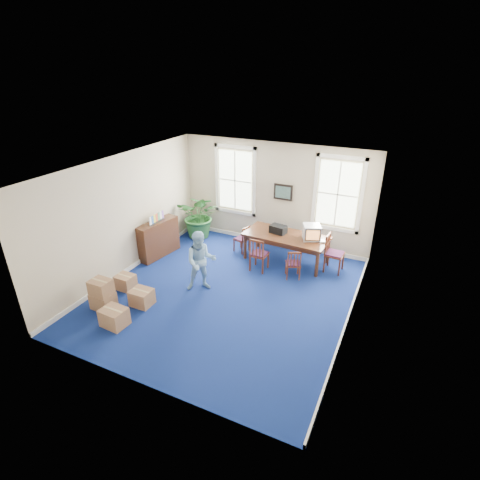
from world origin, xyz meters
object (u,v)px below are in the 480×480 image
at_px(chair_near_left, 259,254).
at_px(cardboard_boxes, 112,293).
at_px(man, 201,261).
at_px(crt_tv, 312,232).
at_px(potted_plant, 200,216).
at_px(conference_table, 286,248).
at_px(credenza, 158,239).

bearing_deg(chair_near_left, cardboard_boxes, 53.68).
bearing_deg(man, cardboard_boxes, -165.30).
bearing_deg(cardboard_boxes, crt_tv, 47.91).
relative_size(man, cardboard_boxes, 1.15).
bearing_deg(chair_near_left, potted_plant, -23.32).
bearing_deg(conference_table, credenza, -155.99).
bearing_deg(man, potted_plant, 88.33).
relative_size(crt_tv, chair_near_left, 0.50).
xyz_separation_m(crt_tv, chair_near_left, (-1.19, -0.87, -0.52)).
bearing_deg(credenza, man, -17.64).
distance_m(crt_tv, cardboard_boxes, 5.42).
height_order(crt_tv, cardboard_boxes, crt_tv).
height_order(man, credenza, man).
height_order(crt_tv, potted_plant, potted_plant).
relative_size(potted_plant, cardboard_boxes, 1.10).
distance_m(conference_table, chair_near_left, 0.95).
relative_size(conference_table, man, 1.51).
bearing_deg(man, conference_table, 25.69).
distance_m(crt_tv, potted_plant, 3.79).
relative_size(chair_near_left, cardboard_boxes, 0.72).
bearing_deg(chair_near_left, conference_table, -119.58).
xyz_separation_m(chair_near_left, cardboard_boxes, (-2.42, -3.13, -0.10)).
bearing_deg(crt_tv, man, -155.53).
bearing_deg(cardboard_boxes, potted_plant, 92.10).
bearing_deg(cardboard_boxes, chair_near_left, 52.29).
distance_m(conference_table, potted_plant, 3.11).
xyz_separation_m(conference_table, chair_near_left, (-0.49, -0.81, 0.09)).
bearing_deg(chair_near_left, crt_tv, -142.58).
relative_size(conference_table, chair_near_left, 2.41).
distance_m(crt_tv, chair_near_left, 1.56).
bearing_deg(chair_near_left, credenza, 10.46).
distance_m(credenza, cardboard_boxes, 2.72).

